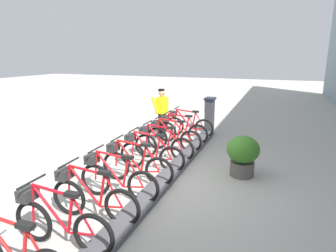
% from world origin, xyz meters
% --- Properties ---
extents(ground_plane, '(60.00, 60.00, 0.00)m').
position_xyz_m(ground_plane, '(0.00, 0.00, 0.00)').
color(ground_plane, '#B1ADA3').
extents(dock_rail_base, '(0.44, 8.77, 0.10)m').
position_xyz_m(dock_rail_base, '(0.00, 0.00, 0.05)').
color(dock_rail_base, '#47474C').
rests_on(dock_rail_base, ground).
extents(payment_kiosk, '(0.36, 0.52, 1.28)m').
position_xyz_m(payment_kiosk, '(0.05, -4.74, 0.67)').
color(payment_kiosk, '#38383D').
rests_on(payment_kiosk, ground).
extents(bike_docked_0, '(1.72, 0.54, 1.02)m').
position_xyz_m(bike_docked_0, '(0.62, -3.78, 0.43)').
color(bike_docked_0, black).
rests_on(bike_docked_0, ground).
extents(bike_docked_1, '(1.72, 0.54, 1.02)m').
position_xyz_m(bike_docked_1, '(0.62, -2.99, 0.43)').
color(bike_docked_1, black).
rests_on(bike_docked_1, ground).
extents(bike_docked_2, '(1.72, 0.54, 1.02)m').
position_xyz_m(bike_docked_2, '(0.62, -2.19, 0.43)').
color(bike_docked_2, black).
rests_on(bike_docked_2, ground).
extents(bike_docked_3, '(1.72, 0.54, 1.02)m').
position_xyz_m(bike_docked_3, '(0.62, -1.39, 0.43)').
color(bike_docked_3, black).
rests_on(bike_docked_3, ground).
extents(bike_docked_4, '(1.72, 0.54, 1.02)m').
position_xyz_m(bike_docked_4, '(0.62, -0.59, 0.43)').
color(bike_docked_4, black).
rests_on(bike_docked_4, ground).
extents(bike_docked_5, '(1.72, 0.54, 1.02)m').
position_xyz_m(bike_docked_5, '(0.62, 0.20, 0.43)').
color(bike_docked_5, black).
rests_on(bike_docked_5, ground).
extents(bike_docked_6, '(1.72, 0.54, 1.02)m').
position_xyz_m(bike_docked_6, '(0.62, 1.00, 0.43)').
color(bike_docked_6, black).
rests_on(bike_docked_6, ground).
extents(bike_docked_7, '(1.72, 0.54, 1.02)m').
position_xyz_m(bike_docked_7, '(0.62, 1.80, 0.43)').
color(bike_docked_7, black).
rests_on(bike_docked_7, ground).
extents(bike_docked_8, '(1.72, 0.54, 1.02)m').
position_xyz_m(bike_docked_8, '(0.62, 2.59, 0.43)').
color(bike_docked_8, black).
rests_on(bike_docked_8, ground).
extents(worker_near_rack, '(0.56, 0.68, 1.66)m').
position_xyz_m(worker_near_rack, '(1.48, -3.56, 0.91)').
color(worker_near_rack, white).
rests_on(worker_near_rack, ground).
extents(planter_bush, '(0.76, 0.76, 0.97)m').
position_xyz_m(planter_bush, '(-1.59, -1.05, 0.54)').
color(planter_bush, '#59544C').
rests_on(planter_bush, ground).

